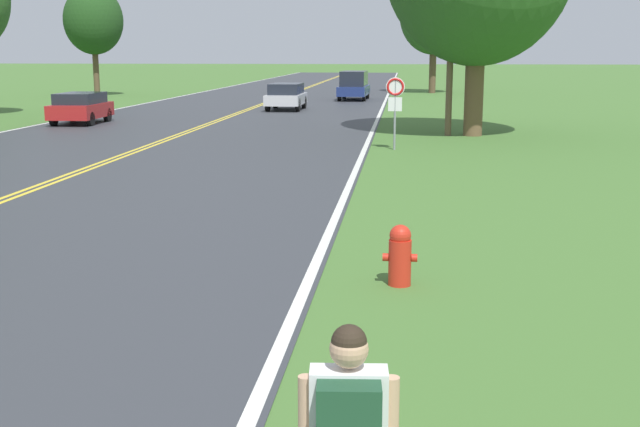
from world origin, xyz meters
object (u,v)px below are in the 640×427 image
fire_hydrant (400,255)px  tree_mid_treeline (93,21)px  car_red_hatchback_nearest (81,107)px  traffic_sign (395,96)px  car_dark_blue_van_mid_near (354,85)px  car_silver_hatchback_approaching (286,96)px  tree_left_verge (434,15)px

fire_hydrant → tree_mid_treeline: bearing=115.8°
tree_mid_treeline → car_red_hatchback_nearest: bearing=-70.4°
fire_hydrant → traffic_sign: (-0.30, 15.30, 1.31)m
car_dark_blue_van_mid_near → car_red_hatchback_nearest: bearing=-28.1°
tree_mid_treeline → car_dark_blue_van_mid_near: size_ratio=1.62×
car_silver_hatchback_approaching → car_dark_blue_van_mid_near: 9.98m
car_red_hatchback_nearest → car_silver_hatchback_approaching: (7.70, 9.22, 0.05)m
fire_hydrant → car_dark_blue_van_mid_near: 42.17m
tree_left_verge → car_dark_blue_van_mid_near: 11.83m
tree_left_verge → car_silver_hatchback_approaching: 21.28m
car_dark_blue_van_mid_near → car_silver_hatchback_approaching: bearing=-16.0°
traffic_sign → car_silver_hatchback_approaching: size_ratio=0.59×
tree_left_verge → fire_hydrant: bearing=-92.2°
tree_mid_treeline → car_silver_hatchback_approaching: (15.45, -12.49, -4.43)m
traffic_sign → car_dark_blue_van_mid_near: bearing=96.5°
tree_mid_treeline → car_red_hatchback_nearest: size_ratio=2.13×
car_dark_blue_van_mid_near → traffic_sign: bearing=8.2°
fire_hydrant → car_dark_blue_van_mid_near: car_dark_blue_van_mid_near is taller
traffic_sign → tree_left_verge: (2.31, 36.13, 4.05)m
tree_left_verge → car_silver_hatchback_approaching: tree_left_verge is taller
fire_hydrant → car_silver_hatchback_approaching: car_silver_hatchback_approaching is taller
car_red_hatchback_nearest → car_dark_blue_van_mid_near: bearing=-31.6°
fire_hydrant → car_dark_blue_van_mid_near: bearing=94.5°
tree_mid_treeline → car_silver_hatchback_approaching: 20.35m
traffic_sign → tree_mid_treeline: tree_mid_treeline is taller
fire_hydrant → car_dark_blue_van_mid_near: (-3.33, 42.04, 0.54)m
fire_hydrant → tree_left_verge: bearing=87.8°
tree_left_verge → car_red_hatchback_nearest: bearing=-119.8°
fire_hydrant → tree_mid_treeline: (-21.81, 45.02, 4.79)m
fire_hydrant → car_red_hatchback_nearest: (-14.06, 23.31, 0.30)m
car_dark_blue_van_mid_near → fire_hydrant: bearing=6.3°
fire_hydrant → tree_mid_treeline: 50.25m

